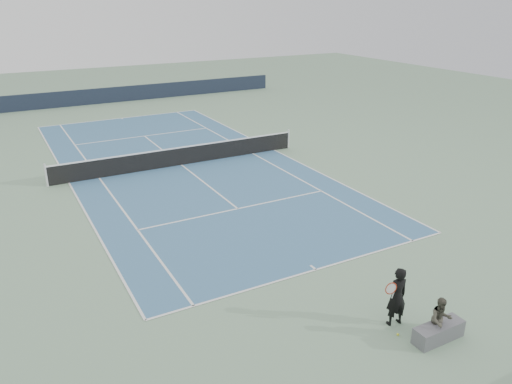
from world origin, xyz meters
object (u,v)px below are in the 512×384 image
tennis_net (181,156)px  tennis_ball (398,334)px  tennis_player (397,296)px  spectator_bench (439,326)px

tennis_net → tennis_ball: (-0.05, -15.55, -0.47)m
tennis_net → tennis_player: tennis_player is taller
tennis_net → tennis_player: size_ratio=7.80×
tennis_ball → spectator_bench: (0.76, -0.59, 0.39)m
tennis_net → spectator_bench: 16.16m
tennis_ball → spectator_bench: bearing=-37.8°
tennis_net → spectator_bench: spectator_bench is taller
tennis_ball → tennis_player: bearing=59.4°
tennis_net → spectator_bench: (0.71, -16.14, -0.09)m
spectator_bench → tennis_ball: bearing=142.2°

